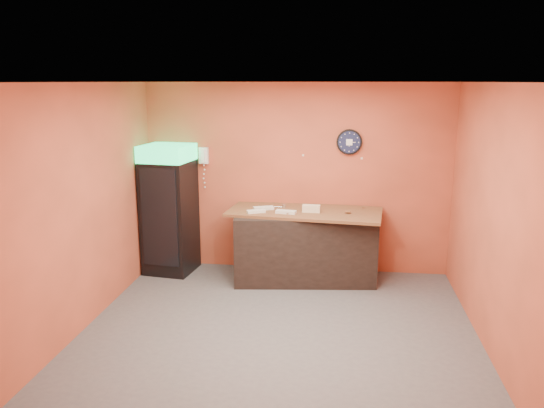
# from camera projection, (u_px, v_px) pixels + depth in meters

# --- Properties ---
(floor) EXTENTS (4.50, 4.50, 0.00)m
(floor) POSITION_uv_depth(u_px,v_px,m) (280.00, 325.00, 6.25)
(floor) COLOR #47474C
(floor) RESTS_ON ground
(back_wall) EXTENTS (4.50, 0.02, 2.80)m
(back_wall) POSITION_uv_depth(u_px,v_px,m) (296.00, 178.00, 7.86)
(back_wall) COLOR #CC5739
(back_wall) RESTS_ON floor
(left_wall) EXTENTS (0.02, 4.00, 2.80)m
(left_wall) POSITION_uv_depth(u_px,v_px,m) (90.00, 204.00, 6.21)
(left_wall) COLOR #CC5739
(left_wall) RESTS_ON floor
(right_wall) EXTENTS (0.02, 4.00, 2.80)m
(right_wall) POSITION_uv_depth(u_px,v_px,m) (490.00, 217.00, 5.64)
(right_wall) COLOR #CC5739
(right_wall) RESTS_ON floor
(ceiling) EXTENTS (4.50, 4.00, 0.02)m
(ceiling) POSITION_uv_depth(u_px,v_px,m) (281.00, 82.00, 5.61)
(ceiling) COLOR white
(ceiling) RESTS_ON back_wall
(beverage_cooler) EXTENTS (0.75, 0.75, 1.91)m
(beverage_cooler) POSITION_uv_depth(u_px,v_px,m) (169.00, 211.00, 7.82)
(beverage_cooler) COLOR black
(beverage_cooler) RESTS_ON floor
(prep_counter) EXTENTS (2.06, 1.10, 0.98)m
(prep_counter) POSITION_uv_depth(u_px,v_px,m) (304.00, 246.00, 7.62)
(prep_counter) COLOR black
(prep_counter) RESTS_ON floor
(wall_clock) EXTENTS (0.37, 0.06, 0.37)m
(wall_clock) POSITION_uv_depth(u_px,v_px,m) (349.00, 142.00, 7.61)
(wall_clock) COLOR black
(wall_clock) RESTS_ON back_wall
(wall_phone) EXTENTS (0.13, 0.11, 0.25)m
(wall_phone) POSITION_uv_depth(u_px,v_px,m) (204.00, 156.00, 7.91)
(wall_phone) COLOR white
(wall_phone) RESTS_ON back_wall
(butcher_paper) EXTENTS (2.22, 1.15, 0.04)m
(butcher_paper) POSITION_uv_depth(u_px,v_px,m) (305.00, 212.00, 7.51)
(butcher_paper) COLOR brown
(butcher_paper) RESTS_ON prep_counter
(sub_roll_stack) EXTENTS (0.25, 0.10, 0.10)m
(sub_roll_stack) POSITION_uv_depth(u_px,v_px,m) (311.00, 209.00, 7.38)
(sub_roll_stack) COLOR beige
(sub_roll_stack) RESTS_ON butcher_paper
(wrapped_sandwich_left) EXTENTS (0.27, 0.20, 0.04)m
(wrapped_sandwich_left) POSITION_uv_depth(u_px,v_px,m) (256.00, 211.00, 7.37)
(wrapped_sandwich_left) COLOR silver
(wrapped_sandwich_left) RESTS_ON butcher_paper
(wrapped_sandwich_mid) EXTENTS (0.29, 0.16, 0.04)m
(wrapped_sandwich_mid) POSITION_uv_depth(u_px,v_px,m) (286.00, 212.00, 7.33)
(wrapped_sandwich_mid) COLOR silver
(wrapped_sandwich_mid) RESTS_ON butcher_paper
(wrapped_sandwich_right) EXTENTS (0.31, 0.21, 0.04)m
(wrapped_sandwich_right) POSITION_uv_depth(u_px,v_px,m) (264.00, 208.00, 7.54)
(wrapped_sandwich_right) COLOR silver
(wrapped_sandwich_right) RESTS_ON butcher_paper
(kitchen_tool) EXTENTS (0.06, 0.06, 0.06)m
(kitchen_tool) POSITION_uv_depth(u_px,v_px,m) (284.00, 206.00, 7.65)
(kitchen_tool) COLOR silver
(kitchen_tool) RESTS_ON butcher_paper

